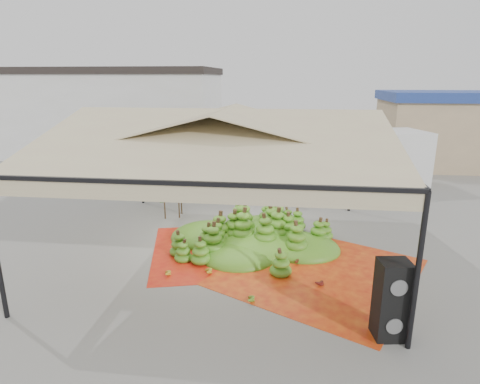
# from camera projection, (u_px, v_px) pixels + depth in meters

# --- Properties ---
(ground) EXTENTS (90.00, 90.00, 0.00)m
(ground) POSITION_uv_depth(u_px,v_px,m) (227.00, 249.00, 11.68)
(ground) COLOR slate
(ground) RESTS_ON ground
(canopy_tent) EXTENTS (8.10, 8.10, 4.00)m
(canopy_tent) POSITION_uv_depth(u_px,v_px,m) (226.00, 135.00, 10.77)
(canopy_tent) COLOR black
(canopy_tent) RESTS_ON ground
(building_white) EXTENTS (14.30, 6.30, 5.40)m
(building_white) POSITION_uv_depth(u_px,v_px,m) (105.00, 112.00, 25.48)
(building_white) COLOR silver
(building_white) RESTS_ON ground
(building_tan) EXTENTS (6.30, 5.30, 4.10)m
(building_tan) POSITION_uv_depth(u_px,v_px,m) (440.00, 129.00, 22.33)
(building_tan) COLOR tan
(building_tan) RESTS_ON ground
(tarp_left) EXTENTS (4.97, 4.83, 0.01)m
(tarp_left) POSITION_uv_depth(u_px,v_px,m) (226.00, 249.00, 11.60)
(tarp_left) COLOR red
(tarp_left) RESTS_ON ground
(tarp_right) EXTENTS (5.95, 6.04, 0.01)m
(tarp_right) POSITION_uv_depth(u_px,v_px,m) (319.00, 272.00, 10.26)
(tarp_right) COLOR orange
(tarp_right) RESTS_ON ground
(banana_heap) EXTENTS (6.33, 5.67, 1.15)m
(banana_heap) POSITION_uv_depth(u_px,v_px,m) (256.00, 226.00, 11.83)
(banana_heap) COLOR #47861B
(banana_heap) RESTS_ON ground
(hand_yellow_a) EXTENTS (0.53, 0.49, 0.20)m
(hand_yellow_a) POSITION_uv_depth(u_px,v_px,m) (205.00, 270.00, 10.14)
(hand_yellow_a) COLOR gold
(hand_yellow_a) RESTS_ON ground
(hand_yellow_b) EXTENTS (0.46, 0.42, 0.17)m
(hand_yellow_b) POSITION_uv_depth(u_px,v_px,m) (165.00, 272.00, 10.07)
(hand_yellow_b) COLOR gold
(hand_yellow_b) RESTS_ON ground
(hand_red_a) EXTENTS (0.49, 0.47, 0.17)m
(hand_red_a) POSITION_uv_depth(u_px,v_px,m) (318.00, 281.00, 9.64)
(hand_red_a) COLOR #561B13
(hand_red_a) RESTS_ON ground
(hand_red_b) EXTENTS (0.55, 0.51, 0.20)m
(hand_red_b) POSITION_uv_depth(u_px,v_px,m) (292.00, 260.00, 10.71)
(hand_red_b) COLOR #522912
(hand_red_b) RESTS_ON ground
(hand_green) EXTENTS (0.41, 0.34, 0.18)m
(hand_green) POSITION_uv_depth(u_px,v_px,m) (248.00, 297.00, 8.90)
(hand_green) COLOR #517E1A
(hand_green) RESTS_ON ground
(hanging_bunches) EXTENTS (1.74, 0.24, 0.20)m
(hanging_bunches) POSITION_uv_depth(u_px,v_px,m) (270.00, 153.00, 12.05)
(hanging_bunches) COLOR #4F7518
(hanging_bunches) RESTS_ON ground
(speaker_stack) EXTENTS (0.64, 0.58, 1.57)m
(speaker_stack) POSITION_uv_depth(u_px,v_px,m) (391.00, 300.00, 7.49)
(speaker_stack) COLOR black
(speaker_stack) RESTS_ON ground
(banana_leaves) EXTENTS (0.96, 1.36, 3.70)m
(banana_leaves) POSITION_uv_depth(u_px,v_px,m) (172.00, 218.00, 14.23)
(banana_leaves) COLOR #36761F
(banana_leaves) RESTS_ON ground
(vendor) EXTENTS (0.66, 0.44, 1.78)m
(vendor) POSITION_uv_depth(u_px,v_px,m) (274.00, 180.00, 15.84)
(vendor) COLOR gray
(vendor) RESTS_ON ground
(truck_left) EXTENTS (6.06, 3.32, 1.97)m
(truck_left) POSITION_uv_depth(u_px,v_px,m) (237.00, 157.00, 18.77)
(truck_left) COLOR #513C1B
(truck_left) RESTS_ON ground
(truck_right) EXTENTS (7.71, 4.33, 2.51)m
(truck_right) POSITION_uv_depth(u_px,v_px,m) (350.00, 153.00, 17.93)
(truck_right) COLOR #473117
(truck_right) RESTS_ON ground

